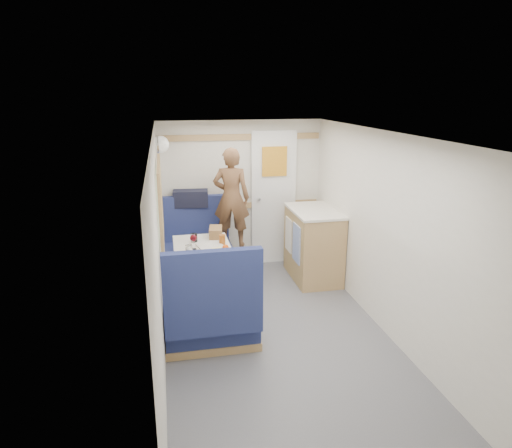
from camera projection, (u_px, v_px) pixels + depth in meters
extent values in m
plane|color=#515156|center=(281.00, 346.00, 4.40)|extent=(4.50, 4.50, 0.00)
plane|color=silver|center=(285.00, 136.00, 3.84)|extent=(4.50, 4.50, 0.00)
cube|color=silver|center=(241.00, 195.00, 6.23)|extent=(2.20, 0.02, 2.00)
cube|color=silver|center=(159.00, 257.00, 3.91)|extent=(0.02, 4.50, 2.00)
cube|color=silver|center=(395.00, 240.00, 4.33)|extent=(0.02, 4.50, 2.00)
cube|color=#9C7E46|center=(241.00, 206.00, 6.26)|extent=(2.15, 0.02, 0.08)
cube|color=#9C7E46|center=(241.00, 137.00, 5.99)|extent=(2.15, 0.02, 0.08)
cube|color=#A9B297|center=(160.00, 201.00, 4.78)|extent=(0.04, 1.30, 0.72)
cube|color=white|center=(274.00, 199.00, 6.31)|extent=(0.62, 0.04, 1.86)
cube|color=orange|center=(274.00, 161.00, 6.14)|extent=(0.34, 0.03, 0.40)
cylinder|color=silver|center=(259.00, 199.00, 6.22)|extent=(0.04, 0.10, 0.04)
cube|color=white|center=(202.00, 248.00, 5.02)|extent=(0.62, 0.92, 0.04)
cylinder|color=silver|center=(203.00, 278.00, 5.12)|extent=(0.08, 0.08, 0.66)
cylinder|color=silver|center=(204.00, 305.00, 5.21)|extent=(0.36, 0.36, 0.03)
cube|color=#17214C|center=(198.00, 263.00, 5.90)|extent=(0.88, 0.50, 0.45)
cube|color=#17214C|center=(195.00, 225.00, 6.05)|extent=(0.88, 0.10, 0.80)
cube|color=#9C7E46|center=(199.00, 276.00, 5.96)|extent=(0.90, 0.52, 0.08)
cube|color=#17214C|center=(211.00, 322.00, 4.40)|extent=(0.88, 0.50, 0.45)
cube|color=#17214C|center=(213.00, 293.00, 4.02)|extent=(0.88, 0.10, 0.80)
cube|color=#9C7E46|center=(212.00, 339.00, 4.45)|extent=(0.90, 0.52, 0.08)
cube|color=#9C7E46|center=(194.00, 208.00, 6.02)|extent=(0.90, 0.14, 0.04)
sphere|color=white|center=(160.00, 144.00, 5.45)|extent=(0.20, 0.20, 0.20)
cube|color=#9C7E46|center=(313.00, 245.00, 5.89)|extent=(0.54, 0.90, 0.90)
cube|color=silver|center=(314.00, 211.00, 5.76)|extent=(0.56, 0.92, 0.03)
cube|color=#5972B2|center=(296.00, 243.00, 5.63)|extent=(0.01, 0.30, 0.48)
cube|color=silver|center=(289.00, 235.00, 5.97)|extent=(0.01, 0.28, 0.44)
imported|color=brown|center=(231.00, 198.00, 5.71)|extent=(0.52, 0.41, 1.26)
cube|color=black|center=(191.00, 198.00, 5.97)|extent=(0.47, 0.25, 0.22)
cube|color=silver|center=(212.00, 248.00, 4.95)|extent=(0.35, 0.41, 0.02)
sphere|color=orange|center=(226.00, 248.00, 4.81)|extent=(0.07, 0.07, 0.07)
cube|color=#DBBF7E|center=(217.00, 250.00, 4.81)|extent=(0.10, 0.08, 0.03)
cylinder|color=white|center=(194.00, 249.00, 4.92)|extent=(0.06, 0.06, 0.01)
cylinder|color=white|center=(194.00, 245.00, 4.90)|extent=(0.01, 0.01, 0.10)
sphere|color=#4A070E|center=(193.00, 238.00, 4.88)|extent=(0.08, 0.08, 0.08)
cylinder|color=white|center=(189.00, 251.00, 4.70)|extent=(0.07, 0.07, 0.12)
cylinder|color=white|center=(193.00, 238.00, 5.14)|extent=(0.06, 0.06, 0.10)
cylinder|color=#974B16|center=(222.00, 240.00, 5.06)|extent=(0.07, 0.07, 0.11)
cylinder|color=black|center=(196.00, 238.00, 5.16)|extent=(0.04, 0.04, 0.09)
cube|color=brown|center=(216.00, 232.00, 5.33)|extent=(0.18, 0.29, 0.11)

